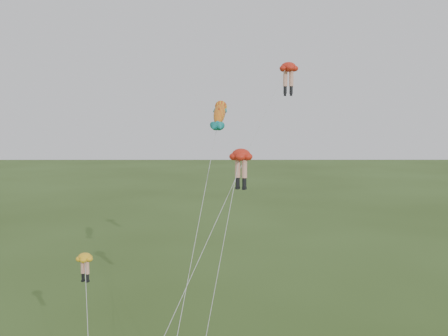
{
  "coord_description": "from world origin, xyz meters",
  "views": [
    {
      "loc": [
        2.29,
        -25.87,
        15.97
      ],
      "look_at": [
        2.39,
        6.0,
        12.54
      ],
      "focal_mm": 40.0,
      "sensor_mm": 36.0,
      "label": 1
    }
  ],
  "objects": [
    {
      "name": "legs_kite_red_high",
      "position": [
        6.75,
        9.49,
        18.74
      ],
      "size": [
        10.63,
        13.12,
        19.64
      ],
      "rotation": [
        0.0,
        0.0,
        -0.16
      ],
      "color": "red",
      "rests_on": "ground"
    },
    {
      "name": "legs_kite_red_mid",
      "position": [
        3.34,
        3.0,
        13.25
      ],
      "size": [
        3.83,
        5.99,
        14.0
      ],
      "rotation": [
        0.0,
        0.0,
        -0.46
      ],
      "color": "red",
      "rests_on": "ground"
    },
    {
      "name": "legs_kite_yellow",
      "position": [
        -5.47,
        1.52,
        7.46
      ],
      "size": [
        2.36,
        6.11,
        8.16
      ],
      "rotation": [
        0.0,
        0.0,
        -0.33
      ],
      "color": "yellow",
      "rests_on": "ground"
    },
    {
      "name": "fish_kite",
      "position": [
        2.08,
        8.87,
        15.95
      ],
      "size": [
        3.71,
        13.18,
        17.17
      ],
      "rotation": [
        0.57,
        0.0,
        -0.12
      ],
      "color": "gold",
      "rests_on": "ground"
    }
  ]
}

